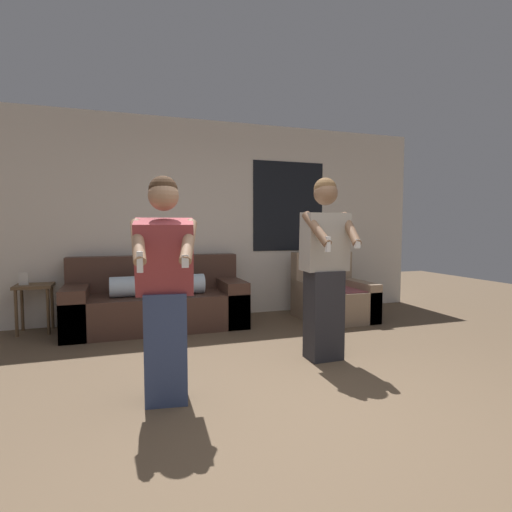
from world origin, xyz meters
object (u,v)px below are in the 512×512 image
at_px(person_left, 165,290).
at_px(person_right, 325,268).
at_px(armchair, 332,298).
at_px(side_table, 34,294).
at_px(couch, 158,302).

distance_m(person_left, person_right, 1.59).
relative_size(person_left, person_right, 0.94).
relative_size(armchair, person_left, 0.58).
xyz_separation_m(person_left, person_right, (1.51, 0.49, 0.06)).
height_order(armchair, side_table, armchair).
height_order(armchair, person_left, person_left).
distance_m(couch, side_table, 1.42).
height_order(side_table, person_left, person_left).
bearing_deg(person_left, person_right, 17.97).
distance_m(armchair, person_right, 1.83).
bearing_deg(person_right, side_table, 145.21).
relative_size(couch, person_left, 1.33).
bearing_deg(person_right, armchair, 58.04).
height_order(armchair, person_right, person_right).
bearing_deg(armchair, person_left, -141.10).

